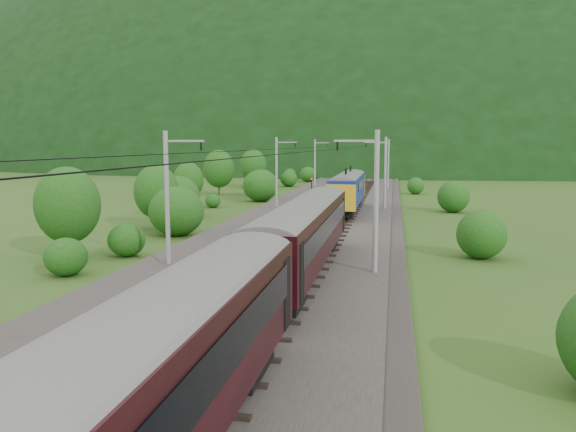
# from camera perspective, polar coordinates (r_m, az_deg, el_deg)

# --- Properties ---
(ground) EXTENTS (600.00, 600.00, 0.00)m
(ground) POSITION_cam_1_polar(r_m,az_deg,el_deg) (33.20, -2.03, -5.77)
(ground) COLOR #2C4B17
(ground) RESTS_ON ground
(railbed) EXTENTS (14.00, 220.00, 0.30)m
(railbed) POSITION_cam_1_polar(r_m,az_deg,el_deg) (42.79, 0.92, -2.59)
(railbed) COLOR #38332D
(railbed) RESTS_ON ground
(track_left) EXTENTS (2.40, 220.00, 0.27)m
(track_left) POSITION_cam_1_polar(r_m,az_deg,el_deg) (43.21, -2.22, -2.20)
(track_left) COLOR brown
(track_left) RESTS_ON railbed
(track_right) EXTENTS (2.40, 220.00, 0.27)m
(track_right) POSITION_cam_1_polar(r_m,az_deg,el_deg) (42.41, 4.12, -2.39)
(track_right) COLOR brown
(track_right) RESTS_ON railbed
(catenary_left) EXTENTS (2.54, 192.28, 8.00)m
(catenary_left) POSITION_cam_1_polar(r_m,az_deg,el_deg) (64.98, -1.11, 4.67)
(catenary_left) COLOR gray
(catenary_left) RESTS_ON railbed
(catenary_right) EXTENTS (2.54, 192.28, 8.00)m
(catenary_right) POSITION_cam_1_polar(r_m,az_deg,el_deg) (63.62, 9.78, 4.51)
(catenary_right) COLOR gray
(catenary_right) RESTS_ON railbed
(overhead_wires) EXTENTS (4.83, 198.00, 0.03)m
(overhead_wires) POSITION_cam_1_polar(r_m,az_deg,el_deg) (42.15, 0.94, 6.76)
(overhead_wires) COLOR black
(overhead_wires) RESTS_ON ground
(mountain_main) EXTENTS (504.00, 360.00, 244.00)m
(mountain_main) POSITION_cam_1_polar(r_m,az_deg,el_deg) (291.72, 9.32, 5.77)
(mountain_main) COLOR black
(mountain_main) RESTS_ON ground
(mountain_ridge) EXTENTS (336.00, 280.00, 132.00)m
(mountain_ridge) POSITION_cam_1_polar(r_m,az_deg,el_deg) (355.16, -10.36, 6.01)
(mountain_ridge) COLOR black
(mountain_ridge) RESTS_ON ground
(train) EXTENTS (2.76, 111.86, 4.78)m
(train) POSITION_cam_1_polar(r_m,az_deg,el_deg) (10.88, -16.75, -15.87)
(train) COLOR black
(train) RESTS_ON ground
(hazard_post_near) EXTENTS (0.14, 0.14, 1.32)m
(hazard_post_near) POSITION_cam_1_polar(r_m,az_deg,el_deg) (99.75, 6.42, 3.52)
(hazard_post_near) COLOR red
(hazard_post_near) RESTS_ON railbed
(hazard_post_far) EXTENTS (0.16, 0.16, 1.47)m
(hazard_post_far) POSITION_cam_1_polar(r_m,az_deg,el_deg) (100.95, 6.79, 3.61)
(hazard_post_far) COLOR red
(hazard_post_far) RESTS_ON railbed
(signal) EXTENTS (0.24, 0.24, 2.18)m
(signal) POSITION_cam_1_polar(r_m,az_deg,el_deg) (83.09, 2.42, 3.23)
(signal) COLOR black
(signal) RESTS_ON railbed
(vegetation_left) EXTENTS (13.43, 147.83, 6.98)m
(vegetation_left) POSITION_cam_1_polar(r_m,az_deg,el_deg) (58.13, -11.01, 2.46)
(vegetation_left) COLOR #154D14
(vegetation_left) RESTS_ON ground
(vegetation_right) EXTENTS (6.49, 97.26, 3.21)m
(vegetation_right) POSITION_cam_1_polar(r_m,az_deg,el_deg) (36.60, 20.01, -2.61)
(vegetation_right) COLOR #154D14
(vegetation_right) RESTS_ON ground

